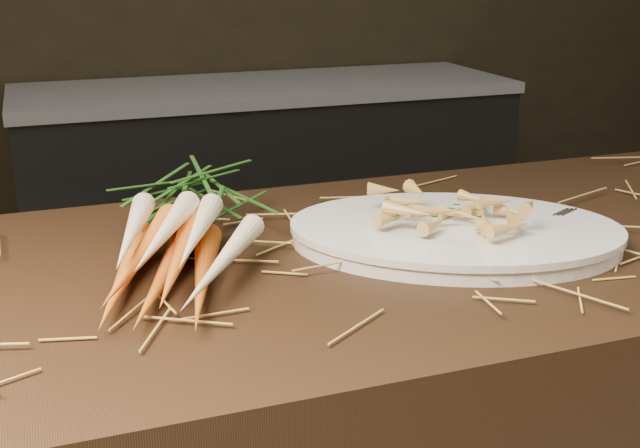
{
  "coord_description": "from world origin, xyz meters",
  "views": [
    {
      "loc": [
        -0.51,
        -0.68,
        1.3
      ],
      "look_at": [
        -0.17,
        0.27,
        0.96
      ],
      "focal_mm": 45.0,
      "sensor_mm": 36.0,
      "label": 1
    }
  ],
  "objects": [
    {
      "name": "back_counter",
      "position": [
        0.3,
        2.18,
        0.42
      ],
      "size": [
        1.82,
        0.62,
        0.84
      ],
      "color": "black",
      "rests_on": "ground"
    },
    {
      "name": "straw_bedding",
      "position": [
        0.0,
        0.3,
        0.91
      ],
      "size": [
        1.4,
        0.6,
        0.02
      ],
      "primitive_type": null,
      "color": "#AF8441",
      "rests_on": "main_counter"
    },
    {
      "name": "root_veg_bunch",
      "position": [
        -0.33,
        0.39,
        0.95
      ],
      "size": [
        0.33,
        0.58,
        0.1
      ],
      "rotation": [
        0.0,
        0.0,
        -0.36
      ],
      "color": "orange",
      "rests_on": "main_counter"
    },
    {
      "name": "serving_platter",
      "position": [
        0.04,
        0.28,
        0.91
      ],
      "size": [
        0.56,
        0.48,
        0.03
      ],
      "primitive_type": null,
      "rotation": [
        0.0,
        0.0,
        -0.43
      ],
      "color": "white",
      "rests_on": "main_counter"
    },
    {
      "name": "roasted_veg_heap",
      "position": [
        0.04,
        0.28,
        0.95
      ],
      "size": [
        0.28,
        0.25,
        0.05
      ],
      "primitive_type": null,
      "rotation": [
        0.0,
        0.0,
        -0.43
      ],
      "color": "#B68143",
      "rests_on": "serving_platter"
    },
    {
      "name": "serving_fork",
      "position": [
        0.18,
        0.19,
        0.93
      ],
      "size": [
        0.17,
        0.09,
        0.0
      ],
      "primitive_type": "cube",
      "rotation": [
        0.0,
        0.0,
        -1.12
      ],
      "color": "silver",
      "rests_on": "serving_platter"
    }
  ]
}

